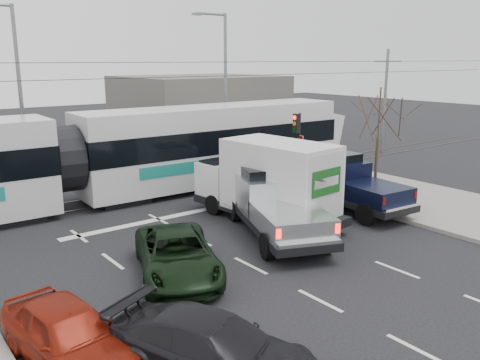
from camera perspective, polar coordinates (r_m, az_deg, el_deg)
ground at (r=17.26m, az=5.64°, el=-8.22°), size 120.00×120.00×0.00m
sidewalk_right at (r=24.02m, az=21.57°, el=-2.68°), size 6.00×60.00×0.15m
rails at (r=25.11m, az=-10.11°, el=-1.40°), size 60.00×1.60×0.03m
building_right at (r=42.62m, az=-4.63°, el=8.21°), size 12.00×10.00×5.00m
bare_tree at (r=23.54m, az=15.35°, el=6.72°), size 2.40×2.40×5.00m
traffic_signal at (r=25.48m, az=6.48°, el=5.21°), size 0.44×0.44×3.60m
street_lamp_near at (r=31.56m, az=-1.92°, el=11.18°), size 2.38×0.25×9.00m
street_lamp_far at (r=28.51m, az=-23.89°, el=9.82°), size 2.38×0.25×9.00m
catenary at (r=24.43m, az=-10.48°, el=7.41°), size 60.00×0.20×7.00m
tram at (r=22.82m, az=-19.26°, el=2.04°), size 29.61×3.73×6.03m
silver_pickup at (r=18.93m, az=3.72°, el=-2.45°), size 4.52×6.87×2.37m
box_truck at (r=20.02m, az=3.24°, el=-0.24°), size 2.87×6.76×3.29m
navy_pickup at (r=22.36m, az=11.83°, el=-0.29°), size 2.55×5.72×2.34m
green_car at (r=15.41m, az=-7.08°, el=-8.33°), size 3.85×5.26×1.33m
red_car at (r=11.79m, az=-18.78°, el=-16.07°), size 2.13×4.21×1.37m
dark_car at (r=10.75m, az=-2.89°, el=-18.51°), size 3.62×4.96×1.34m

